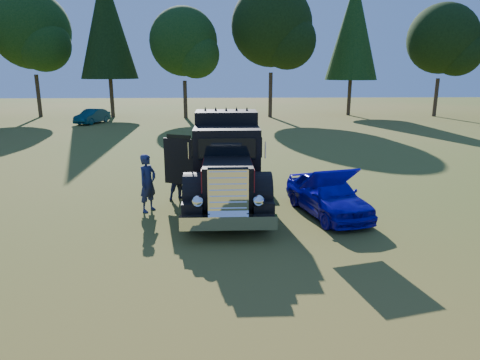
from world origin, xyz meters
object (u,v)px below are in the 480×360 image
hotrod_coupe (328,194)px  spectator_near (148,183)px  diamond_t_truck (227,166)px  spectator_far (179,177)px  distant_teal_car (92,116)px

hotrod_coupe → spectator_near: hotrod_coupe is taller
diamond_t_truck → hotrod_coupe: bearing=-21.2°
spectator_far → diamond_t_truck: bearing=-50.1°
diamond_t_truck → spectator_near: 2.58m
diamond_t_truck → spectator_far: 1.79m
spectator_near → distant_teal_car: (-8.57, 23.49, -0.32)m
spectator_near → distant_teal_car: spectator_near is taller
spectator_near → distant_teal_car: size_ratio=0.50×
spectator_far → distant_teal_car: bearing=82.3°
hotrod_coupe → spectator_far: size_ratio=2.68×
spectator_far → distant_teal_car: size_ratio=0.44×
spectator_near → diamond_t_truck: bearing=-43.1°
hotrod_coupe → spectator_far: bearing=159.4°
diamond_t_truck → spectator_near: (-2.47, -0.64, -0.37)m
hotrod_coupe → spectator_near: 5.58m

